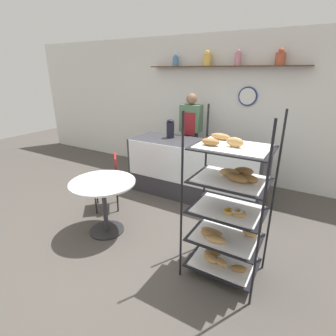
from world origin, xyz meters
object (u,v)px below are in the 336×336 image
object	(u,v)px
pastry_rack	(227,208)
person_worker	(191,134)
coffee_carafe	(170,129)
cafe_chair	(111,177)
cafe_table	(104,194)
donut_tray_counter	(210,146)

from	to	relation	value
pastry_rack	person_worker	size ratio (longest dim) A/B	1.04
coffee_carafe	cafe_chair	bearing A→B (deg)	-109.27
cafe_table	donut_tray_counter	size ratio (longest dim) A/B	2.19
coffee_carafe	donut_tray_counter	world-z (taller)	coffee_carafe
person_worker	donut_tray_counter	size ratio (longest dim) A/B	4.37
cafe_table	donut_tray_counter	distance (m)	1.76
pastry_rack	cafe_chair	xyz separation A→B (m)	(-2.00, 0.50, -0.26)
pastry_rack	donut_tray_counter	distance (m)	1.64
donut_tray_counter	person_worker	bearing A→B (deg)	133.12
pastry_rack	person_worker	xyz separation A→B (m)	(-1.47, 2.17, 0.14)
cafe_chair	person_worker	bearing A→B (deg)	120.22
person_worker	cafe_table	bearing A→B (deg)	-94.02
pastry_rack	person_worker	bearing A→B (deg)	124.05
person_worker	coffee_carafe	size ratio (longest dim) A/B	5.14
pastry_rack	coffee_carafe	xyz separation A→B (m)	(-1.61, 1.64, 0.32)
pastry_rack	cafe_chair	size ratio (longest dim) A/B	2.03
pastry_rack	coffee_carafe	size ratio (longest dim) A/B	5.36
pastry_rack	cafe_chair	bearing A→B (deg)	165.99
pastry_rack	coffee_carafe	distance (m)	2.32
pastry_rack	cafe_chair	world-z (taller)	pastry_rack
coffee_carafe	cafe_table	bearing A→B (deg)	-90.55
cafe_chair	cafe_table	bearing A→B (deg)	-7.22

